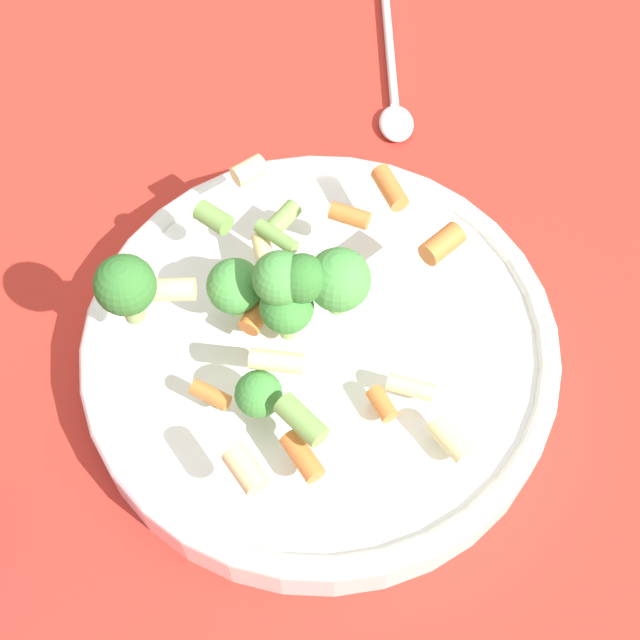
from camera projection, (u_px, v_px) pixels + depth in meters
name	position (u px, v px, depth m)	size (l,w,h in m)	color
ground_plane	(320.00, 365.00, 0.57)	(3.00, 3.00, 0.00)	#B72D23
bowl	(320.00, 349.00, 0.55)	(0.29, 0.29, 0.04)	white
pasta_salad	(271.00, 298.00, 0.50)	(0.21, 0.22, 0.08)	#8CB766
spoon	(392.00, 80.00, 0.69)	(0.03, 0.20, 0.01)	silver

